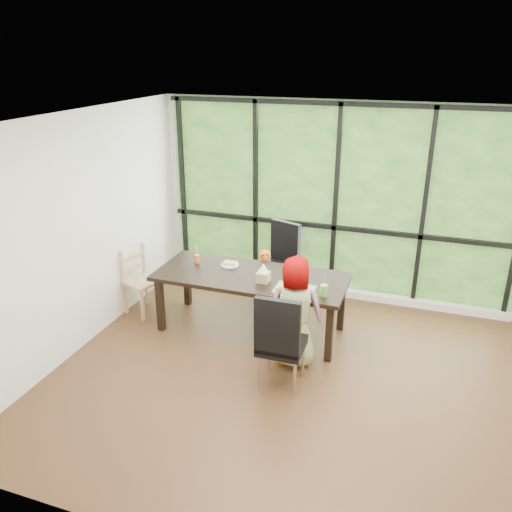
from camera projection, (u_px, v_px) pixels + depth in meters
name	position (u px, v px, depth m)	size (l,w,h in m)	color
ground	(290.00, 376.00, 5.61)	(5.00, 5.00, 0.00)	black
back_wall	(336.00, 202.00, 7.08)	(5.00, 5.00, 0.00)	silver
foliage_backdrop	(336.00, 202.00, 7.06)	(4.80, 0.02, 2.65)	#1E4919
window_mullions	(335.00, 203.00, 7.03)	(4.80, 0.06, 2.65)	black
window_sill	(330.00, 290.00, 7.48)	(4.80, 0.12, 0.10)	silver
dining_table	(251.00, 303.00, 6.41)	(2.32, 0.95, 0.75)	black
chair_window_leather	(277.00, 262.00, 7.19)	(0.46, 0.46, 1.08)	black
chair_interior_leather	(282.00, 339.00, 5.30)	(0.46, 0.46, 1.08)	black
chair_end_beech	(143.00, 281.00, 6.82)	(0.42, 0.40, 0.90)	tan
child_toddler	(265.00, 281.00, 6.89)	(0.31, 0.20, 0.85)	#F96011
child_older	(294.00, 312.00, 5.64)	(0.62, 0.41, 1.27)	slate
placemat	(294.00, 289.00, 5.90)	(0.45, 0.33, 0.01)	tan
plate_far	(230.00, 265.00, 6.55)	(0.23, 0.23, 0.01)	white
plate_near	(298.00, 290.00, 5.87)	(0.23, 0.23, 0.01)	white
orange_cup	(197.00, 259.00, 6.62)	(0.07, 0.07, 0.10)	orange
green_cup	(324.00, 290.00, 5.72)	(0.08, 0.08, 0.13)	#55B638
tissue_box	(263.00, 277.00, 6.07)	(0.14, 0.14, 0.12)	tan
crepe_rolls_far	(230.00, 263.00, 6.54)	(0.20, 0.12, 0.04)	tan
crepe_rolls_near	(298.00, 288.00, 5.86)	(0.10, 0.12, 0.04)	tan
straw_white	(197.00, 252.00, 6.58)	(0.01, 0.01, 0.20)	white
straw_pink	(324.00, 282.00, 5.68)	(0.01, 0.01, 0.20)	pink
tissue	(263.00, 268.00, 6.03)	(0.12, 0.12, 0.11)	white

